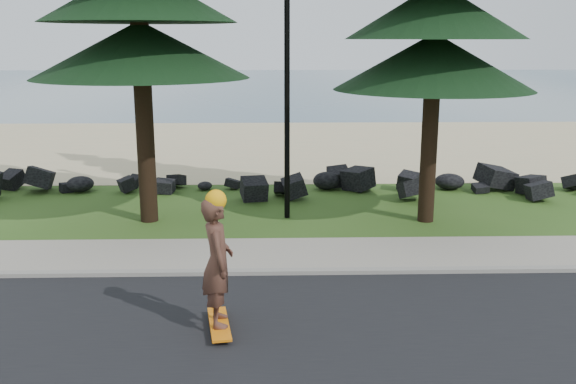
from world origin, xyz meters
The scene contains 9 objects.
ground centered at (0.00, 0.00, 0.00)m, with size 160.00×160.00×0.00m, color #2F5219.
road centered at (0.00, -4.50, 0.01)m, with size 160.00×7.00×0.02m, color black.
kerb centered at (0.00, -0.90, 0.05)m, with size 160.00×0.20×0.10m, color gray.
sidewalk centered at (0.00, 0.20, 0.04)m, with size 160.00×2.00×0.08m, color gray.
beach_sand centered at (0.00, 14.50, 0.01)m, with size 160.00×15.00×0.01m, color #D3BA8C.
ocean centered at (0.00, 51.00, 0.00)m, with size 160.00×58.00×0.01m, color #3A5A6F.
seawall_boulders centered at (0.00, 5.60, 0.00)m, with size 60.00×2.40×1.10m, color black, non-canonical shape.
lamp_post centered at (0.00, 3.20, 4.13)m, with size 0.25×0.14×8.14m.
skateboarder centered at (-1.24, -3.34, 1.15)m, with size 0.60×1.26×2.28m.
Camera 1 is at (-0.40, -12.74, 4.53)m, focal length 40.00 mm.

